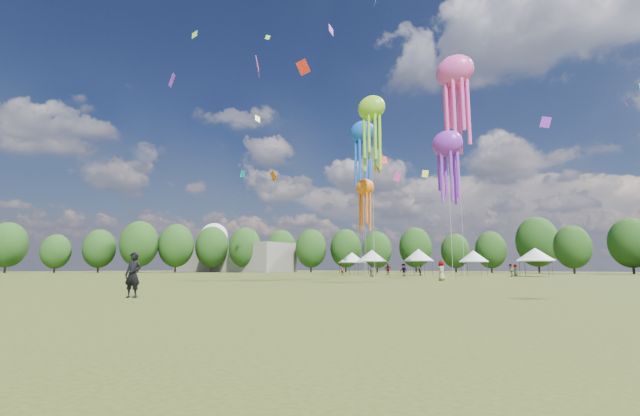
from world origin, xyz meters
The scene contains 10 objects.
ground centered at (0.00, 0.00, 0.00)m, with size 300.00×300.00×0.00m, color #384416.
observer_main centered at (6.94, -2.54, 0.92)m, with size 0.67×0.44×1.85m, color black.
spectator_near centered at (-4.93, 37.53, 0.80)m, with size 0.77×0.60×1.59m, color gray.
spectators_far centered at (-0.12, 46.70, 0.89)m, with size 26.04×29.61×1.92m.
festival_tents centered at (-4.48, 54.32, 3.19)m, with size 36.16×11.74×4.32m.
show_kites centered at (-0.38, 39.92, 20.96)m, with size 24.71×21.00×29.53m.
small_kites centered at (-1.53, 42.11, 28.78)m, with size 77.54×53.23×44.43m.
treeline centered at (-3.87, 62.51, 6.54)m, with size 201.57×95.24×13.43m.
hangar centered at (-72.00, 72.00, 4.00)m, with size 40.00×12.00×8.00m, color gray.
radome centered at (-88.00, 78.00, 9.99)m, with size 9.00×9.00×16.00m.
Camera 1 is at (23.37, -11.73, 1.20)m, focal length 23.47 mm.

